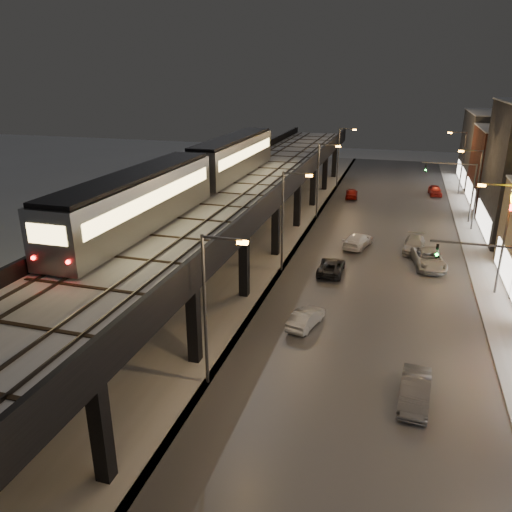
# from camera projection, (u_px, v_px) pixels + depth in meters

# --- Properties ---
(road_surface) EXTENTS (17.00, 120.00, 0.06)m
(road_surface) POSITION_uv_depth(u_px,v_px,m) (377.00, 264.00, 46.42)
(road_surface) COLOR #46474D
(road_surface) RESTS_ON ground
(sidewalk_right) EXTENTS (4.00, 120.00, 0.14)m
(sidewalk_right) POSITION_uv_depth(u_px,v_px,m) (494.00, 276.00, 43.75)
(sidewalk_right) COLOR #9FA1A8
(sidewalk_right) RESTS_ON ground
(under_viaduct_pavement) EXTENTS (11.00, 120.00, 0.06)m
(under_viaduct_pavement) POSITION_uv_depth(u_px,v_px,m) (240.00, 251.00, 50.00)
(under_viaduct_pavement) COLOR #9FA1A8
(under_viaduct_pavement) RESTS_ON ground
(elevated_viaduct) EXTENTS (9.00, 100.00, 6.30)m
(elevated_viaduct) POSITION_uv_depth(u_px,v_px,m) (228.00, 204.00, 45.22)
(elevated_viaduct) COLOR black
(elevated_viaduct) RESTS_ON ground
(viaduct_trackbed) EXTENTS (8.40, 100.00, 0.32)m
(viaduct_trackbed) POSITION_uv_depth(u_px,v_px,m) (228.00, 195.00, 45.07)
(viaduct_trackbed) COLOR #B2B7C1
(viaduct_trackbed) RESTS_ON elevated_viaduct
(viaduct_parapet_streetside) EXTENTS (0.30, 100.00, 1.10)m
(viaduct_parapet_streetside) POSITION_uv_depth(u_px,v_px,m) (275.00, 193.00, 43.78)
(viaduct_parapet_streetside) COLOR black
(viaduct_parapet_streetside) RESTS_ON elevated_viaduct
(viaduct_parapet_far) EXTENTS (0.30, 100.00, 1.10)m
(viaduct_parapet_far) POSITION_uv_depth(u_px,v_px,m) (184.00, 187.00, 46.09)
(viaduct_parapet_far) COLOR black
(viaduct_parapet_far) RESTS_ON elevated_viaduct
(building_f) EXTENTS (12.20, 16.20, 11.16)m
(building_f) POSITION_uv_depth(u_px,v_px,m) (506.00, 150.00, 76.98)
(building_f) COLOR #303031
(building_f) RESTS_ON ground
(streetlight_left_1) EXTENTS (2.57, 0.28, 9.00)m
(streetlight_left_1) POSITION_uv_depth(u_px,v_px,m) (209.00, 301.00, 26.93)
(streetlight_left_1) COLOR #38383A
(streetlight_left_1) RESTS_ON ground
(streetlight_left_2) EXTENTS (2.57, 0.28, 9.00)m
(streetlight_left_2) POSITION_uv_depth(u_px,v_px,m) (286.00, 215.00, 43.12)
(streetlight_left_2) COLOR #38383A
(streetlight_left_2) RESTS_ON ground
(streetlight_right_2) EXTENTS (2.56, 0.28, 9.00)m
(streetlight_right_2) POSITION_uv_depth(u_px,v_px,m) (501.00, 232.00, 38.56)
(streetlight_right_2) COLOR #38383A
(streetlight_right_2) RESTS_ON ground
(streetlight_left_3) EXTENTS (2.57, 0.28, 9.00)m
(streetlight_left_3) POSITION_uv_depth(u_px,v_px,m) (320.00, 176.00, 59.30)
(streetlight_left_3) COLOR #38383A
(streetlight_left_3) RESTS_ON ground
(streetlight_right_3) EXTENTS (2.56, 0.28, 9.00)m
(streetlight_right_3) POSITION_uv_depth(u_px,v_px,m) (475.00, 185.00, 54.75)
(streetlight_right_3) COLOR #38383A
(streetlight_right_3) RESTS_ON ground
(streetlight_left_4) EXTENTS (2.57, 0.28, 9.00)m
(streetlight_left_4) POSITION_uv_depth(u_px,v_px,m) (340.00, 153.00, 75.49)
(streetlight_left_4) COLOR #38383A
(streetlight_left_4) RESTS_ON ground
(streetlight_right_4) EXTENTS (2.56, 0.28, 9.00)m
(streetlight_right_4) POSITION_uv_depth(u_px,v_px,m) (461.00, 159.00, 70.94)
(streetlight_right_4) COLOR #38383A
(streetlight_right_4) RESTS_ON ground
(traffic_light_rig_a) EXTENTS (6.10, 0.34, 7.00)m
(traffic_light_rig_a) POSITION_uv_depth(u_px,v_px,m) (507.00, 284.00, 30.96)
(traffic_light_rig_a) COLOR #38383A
(traffic_light_rig_a) RESTS_ON ground
(traffic_light_rig_b) EXTENTS (6.10, 0.34, 7.00)m
(traffic_light_rig_b) POSITION_uv_depth(u_px,v_px,m) (463.00, 185.00, 57.94)
(traffic_light_rig_b) COLOR #38383A
(traffic_light_rig_b) RESTS_ON ground
(subway_train) EXTENTS (3.21, 39.59, 3.85)m
(subway_train) POSITION_uv_depth(u_px,v_px,m) (196.00, 173.00, 43.74)
(subway_train) COLOR gray
(subway_train) RESTS_ON viaduct_trackbed
(car_near_white) EXTENTS (2.24, 4.13, 1.29)m
(car_near_white) POSITION_uv_depth(u_px,v_px,m) (306.00, 319.00, 34.91)
(car_near_white) COLOR #989EAA
(car_near_white) RESTS_ON ground
(car_mid_silver) EXTENTS (2.11, 4.56, 1.26)m
(car_mid_silver) POSITION_uv_depth(u_px,v_px,m) (331.00, 267.00, 44.15)
(car_mid_silver) COLOR black
(car_mid_silver) RESTS_ON ground
(car_mid_dark) EXTENTS (3.06, 5.22, 1.42)m
(car_mid_dark) POSITION_uv_depth(u_px,v_px,m) (358.00, 241.00, 50.71)
(car_mid_dark) COLOR white
(car_mid_dark) RESTS_ON ground
(car_far_white) EXTENTS (1.90, 4.09, 1.35)m
(car_far_white) POSITION_uv_depth(u_px,v_px,m) (352.00, 194.00, 70.48)
(car_far_white) COLOR maroon
(car_far_white) RESTS_ON ground
(car_onc_silver) EXTENTS (1.81, 4.48, 1.45)m
(car_onc_silver) POSITION_uv_depth(u_px,v_px,m) (415.00, 392.00, 26.81)
(car_onc_silver) COLOR #4C4E56
(car_onc_silver) RESTS_ON ground
(car_onc_dark) EXTENTS (3.37, 5.84, 1.53)m
(car_onc_dark) POSITION_uv_depth(u_px,v_px,m) (429.00, 260.00, 45.50)
(car_onc_dark) COLOR #A1A3A7
(car_onc_dark) RESTS_ON ground
(car_onc_white) EXTENTS (2.32, 4.94, 1.39)m
(car_onc_white) POSITION_uv_depth(u_px,v_px,m) (414.00, 245.00, 49.49)
(car_onc_white) COLOR #A2A2A3
(car_onc_white) RESTS_ON ground
(car_onc_red) EXTENTS (2.02, 4.25, 1.41)m
(car_onc_red) POSITION_uv_depth(u_px,v_px,m) (435.00, 191.00, 71.97)
(car_onc_red) COLOR maroon
(car_onc_red) RESTS_ON ground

